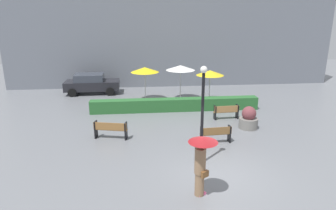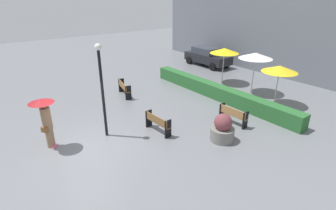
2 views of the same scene
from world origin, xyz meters
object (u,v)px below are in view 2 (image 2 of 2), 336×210
bench_far_left (124,88)px  patio_umbrella_yellow (224,51)px  pedestrian_with_umbrella (45,117)px  lamp_post (102,82)px  bench_back_row (233,114)px  patio_umbrella_yellow_far (280,69)px  bench_mid_center (157,122)px  parked_car (207,56)px  patio_umbrella_white (256,56)px  planter_pot (223,129)px

bench_far_left → patio_umbrella_yellow: size_ratio=0.69×
bench_far_left → pedestrian_with_umbrella: size_ratio=0.78×
bench_far_left → pedestrian_with_umbrella: (3.45, -5.35, 0.87)m
bench_far_left → lamp_post: 5.37m
bench_back_row → bench_far_left: bearing=-160.4°
patio_umbrella_yellow_far → patio_umbrella_yellow: bearing=172.2°
bench_far_left → bench_back_row: 7.02m
bench_back_row → bench_mid_center: bench_back_row is taller
bench_mid_center → parked_car: bearing=124.9°
bench_mid_center → patio_umbrella_yellow_far: patio_umbrella_yellow_far is taller
bench_back_row → patio_umbrella_yellow: bearing=136.5°
pedestrian_with_umbrella → patio_umbrella_white: bearing=85.3°
planter_pot → patio_umbrella_yellow_far: bearing=99.6°
bench_mid_center → planter_pot: (2.30, 1.81, 0.03)m
bench_back_row → bench_mid_center: 3.73m
bench_back_row → pedestrian_with_umbrella: size_ratio=0.70×
pedestrian_with_umbrella → patio_umbrella_yellow: patio_umbrella_yellow is taller
bench_back_row → patio_umbrella_yellow_far: bearing=92.1°
patio_umbrella_white → planter_pot: bearing=-64.0°
bench_back_row → patio_umbrella_yellow: 6.70m
bench_far_left → planter_pot: bearing=5.8°
bench_mid_center → pedestrian_with_umbrella: 4.68m
planter_pot → patio_umbrella_yellow_far: patio_umbrella_yellow_far is taller
bench_far_left → lamp_post: bearing=-37.7°
pedestrian_with_umbrella → planter_pot: pedestrian_with_umbrella is taller
bench_far_left → bench_mid_center: bearing=-11.7°
planter_pot → patio_umbrella_yellow: size_ratio=0.50×
planter_pot → patio_umbrella_yellow: patio_umbrella_yellow is taller
bench_back_row → patio_umbrella_white: 5.25m
bench_back_row → patio_umbrella_white: patio_umbrella_white is taller
bench_mid_center → patio_umbrella_yellow: (-3.16, 7.85, 1.78)m
lamp_post → patio_umbrella_yellow_far: bearing=74.7°
bench_far_left → patio_umbrella_yellow_far: bearing=43.6°
patio_umbrella_yellow_far → lamp_post: bearing=-105.3°
bench_far_left → patio_umbrella_white: 8.30m
pedestrian_with_umbrella → patio_umbrella_yellow: (-1.53, 12.14, 0.89)m
patio_umbrella_yellow → patio_umbrella_white: 2.53m
bench_back_row → planter_pot: planter_pot is taller
patio_umbrella_white → patio_umbrella_yellow_far: (2.01, -0.58, -0.30)m
bench_far_left → patio_umbrella_yellow: 7.28m
patio_umbrella_yellow → patio_umbrella_yellow_far: bearing=-7.8°
lamp_post → patio_umbrella_yellow_far: size_ratio=1.80×
planter_pot → bench_back_row: bearing=115.8°
bench_back_row → bench_mid_center: size_ratio=0.99×
parked_car → patio_umbrella_yellow: bearing=-32.6°
planter_pot → parked_car: 12.98m
patio_umbrella_yellow_far → planter_pot: bearing=-80.4°
patio_umbrella_white → patio_umbrella_yellow_far: 2.12m
bench_back_row → pedestrian_with_umbrella: 8.37m
bench_mid_center → patio_umbrella_white: size_ratio=0.60×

